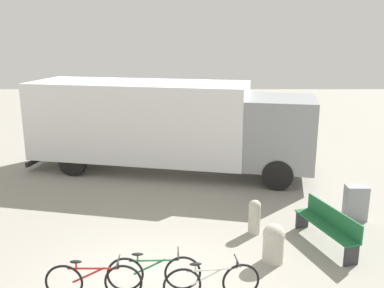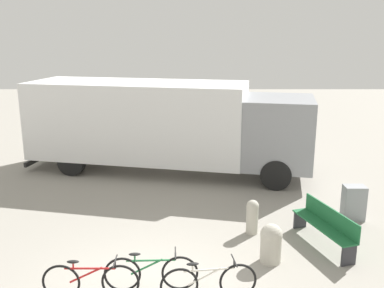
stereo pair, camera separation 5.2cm
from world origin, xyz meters
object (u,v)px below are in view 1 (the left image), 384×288
Objects in this scene: bicycle_far at (210,282)px; utility_box at (354,202)px; delivery_truck at (164,123)px; bollard_near_bench at (272,242)px; bicycle_near at (92,281)px; park_bench at (327,224)px; bicycle_middle at (152,273)px; bollard_far_bench at (253,215)px.

utility_box is at bearing 34.34° from bicycle_far.
delivery_truck is 6.85m from bollard_near_bench.
bicycle_near is 3.71m from bollard_near_bench.
bicycle_middle is at bearing 97.82° from park_bench.
bicycle_far is at bearing -113.03° from bollard_far_bench.
bicycle_far is at bearing -1.14° from bicycle_near.
bicycle_middle is at bearing 14.65° from bicycle_near.
park_bench is 2.21× the size of utility_box.
bicycle_near is 1.09m from bicycle_middle.
bollard_near_bench is at bearing -80.99° from bollard_far_bench.
bollard_near_bench is (1.35, 1.36, 0.08)m from bicycle_far.
bicycle_middle is 1.10m from bicycle_far.
bollard_far_bench is 0.94× the size of utility_box.
bicycle_middle is 2.07× the size of bollard_near_bench.
utility_box reaches higher than bicycle_near.
utility_box is at bearing -57.14° from park_bench.
bollard_near_bench is 3.29m from utility_box.
park_bench is 1.57m from bollard_near_bench.
park_bench reaches higher than bollard_near_bench.
bicycle_near is 2.11m from bicycle_far.
park_bench is 1.14× the size of bicycle_near.
bicycle_near is at bearing -84.78° from delivery_truck.
utility_box reaches higher than park_bench.
bicycle_middle is (1.06, 0.28, 0.00)m from bicycle_near.
delivery_truck is at bearing 83.35° from bicycle_near.
bicycle_middle is 2.63m from bollard_near_bench.
bicycle_far is (1.06, -0.32, 0.00)m from bicycle_middle.
park_bench is at bearing -129.47° from utility_box.
bicycle_near is at bearing -159.13° from bollard_near_bench.
bollard_far_bench is at bearing -163.44° from utility_box.
bollard_far_bench is (3.25, 2.65, 0.09)m from bicycle_near.
bicycle_near is at bearing -149.95° from utility_box.
delivery_truck is 7.70m from bicycle_near.
park_bench reaches higher than bicycle_near.
utility_box is at bearing 40.42° from bollard_near_bench.
bicycle_near is at bearing 171.12° from bicycle_far.
bollard_far_bench reaches higher than bicycle_middle.
bollard_near_bench is 0.93× the size of utility_box.
delivery_truck is at bearing 116.07° from bollard_far_bench.
utility_box is at bearing 29.96° from bicycle_near.
utility_box reaches higher than bicycle_middle.
park_bench reaches higher than bollard_far_bench.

